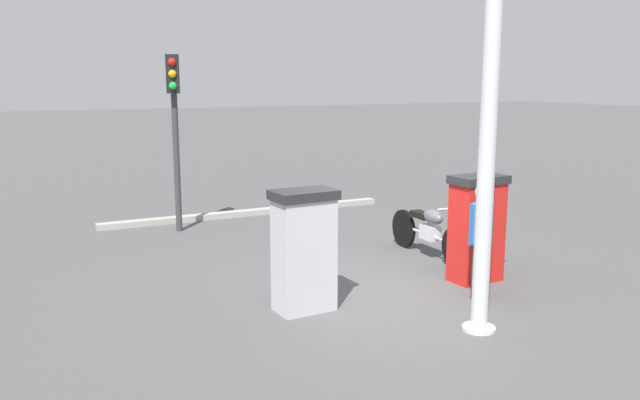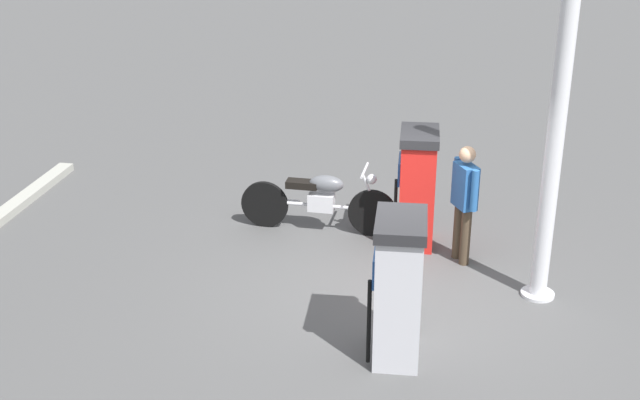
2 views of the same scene
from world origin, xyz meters
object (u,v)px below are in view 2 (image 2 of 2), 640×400
motorcycle_near_pump (320,199)px  attendant_person (464,197)px  canopy_support_pole (557,122)px  fuel_pump_near (417,187)px  fuel_pump_far (398,288)px

motorcycle_near_pump → attendant_person: size_ratio=1.40×
attendant_person → canopy_support_pole: size_ratio=0.35×
fuel_pump_near → fuel_pump_far: 2.81m
fuel_pump_near → canopy_support_pole: 2.42m
fuel_pump_far → canopy_support_pole: 2.61m
attendant_person → canopy_support_pole: bearing=140.4°
fuel_pump_near → attendant_person: fuel_pump_near is taller
motorcycle_near_pump → canopy_support_pole: size_ratio=0.49×
fuel_pump_near → attendant_person: (-0.62, 0.45, 0.09)m
attendant_person → fuel_pump_far: bearing=75.2°
fuel_pump_far → motorcycle_near_pump: fuel_pump_far is taller
fuel_pump_near → motorcycle_near_pump: bearing=-5.9°
canopy_support_pole → motorcycle_near_pump: bearing=-25.2°
attendant_person → canopy_support_pole: 1.77m
fuel_pump_near → canopy_support_pole: bearing=141.8°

